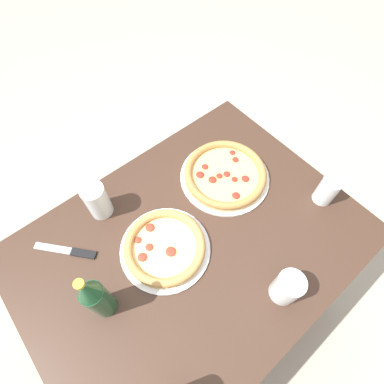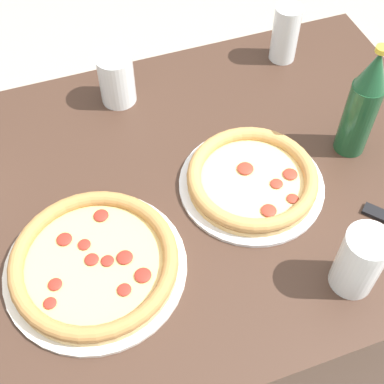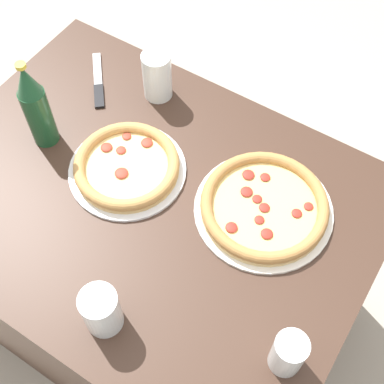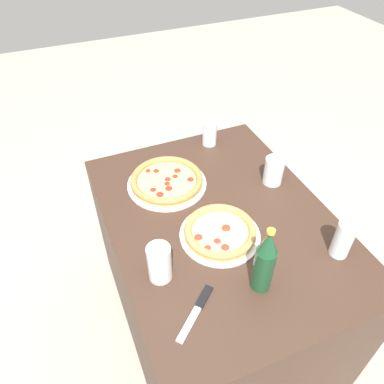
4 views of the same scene
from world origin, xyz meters
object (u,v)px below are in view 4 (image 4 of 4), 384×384
object	(u,v)px
glass_lemonade	(273,172)
pizza_pepperoni	(220,232)
beer_bottle	(265,261)
knife	(197,310)
glass_iced_tea	(209,135)
glass_red_wine	(160,263)
pizza_margherita	(167,181)
glass_cola	(343,240)

from	to	relation	value
glass_lemonade	pizza_pepperoni	bearing A→B (deg)	119.20
beer_bottle	knife	xyz separation A→B (m)	(-0.01, 0.22, -0.12)
glass_iced_tea	glass_red_wine	size ratio (longest dim) A/B	0.82
pizza_margherita	glass_iced_tea	distance (m)	0.35
pizza_margherita	pizza_pepperoni	bearing A→B (deg)	-166.66
glass_iced_tea	glass_cola	size ratio (longest dim) A/B	0.80
knife	glass_red_wine	bearing A→B (deg)	19.88
pizza_margherita	glass_cola	world-z (taller)	glass_cola
pizza_margherita	beer_bottle	xyz separation A→B (m)	(-0.57, -0.11, 0.10)
beer_bottle	glass_iced_tea	bearing A→B (deg)	-12.90
pizza_pepperoni	glass_iced_tea	xyz separation A→B (m)	(0.54, -0.21, 0.03)
glass_lemonade	glass_cola	distance (m)	0.41
beer_bottle	pizza_margherita	bearing A→B (deg)	10.66
glass_cola	glass_lemonade	bearing A→B (deg)	1.41
pizza_margherita	glass_cola	bearing A→B (deg)	-143.24
glass_lemonade	knife	size ratio (longest dim) A/B	0.68
pizza_margherita	glass_red_wine	world-z (taller)	glass_red_wine
pizza_margherita	glass_cola	xyz separation A→B (m)	(-0.56, -0.42, 0.05)
pizza_margherita	knife	xyz separation A→B (m)	(-0.58, 0.11, -0.02)
pizza_margherita	glass_red_wine	size ratio (longest dim) A/B	2.39
pizza_pepperoni	knife	size ratio (longest dim) A/B	1.70
pizza_pepperoni	glass_lemonade	bearing A→B (deg)	-60.80
pizza_margherita	glass_red_wine	xyz separation A→B (m)	(-0.42, 0.17, 0.04)
glass_red_wine	knife	xyz separation A→B (m)	(-0.16, -0.06, -0.06)
glass_iced_tea	beer_bottle	size ratio (longest dim) A/B	0.43
pizza_pepperoni	glass_cola	size ratio (longest dim) A/B	2.09
pizza_pepperoni	glass_lemonade	xyz separation A→B (m)	(0.18, -0.33, 0.03)
glass_red_wine	beer_bottle	distance (m)	0.32
knife	pizza_pepperoni	bearing A→B (deg)	-38.71
beer_bottle	glass_red_wine	bearing A→B (deg)	61.10
pizza_margherita	beer_bottle	size ratio (longest dim) A/B	1.26
pizza_pepperoni	knife	distance (m)	0.31
pizza_pepperoni	beer_bottle	xyz separation A→B (m)	(-0.24, -0.03, 0.10)
glass_cola	knife	world-z (taller)	glass_cola
pizza_margherita	glass_lemonade	world-z (taller)	glass_lemonade
glass_iced_tea	beer_bottle	xyz separation A→B (m)	(-0.77, 0.18, 0.07)
pizza_margherita	knife	size ratio (longest dim) A/B	1.91
glass_red_wine	glass_lemonade	bearing A→B (deg)	-65.50
beer_bottle	knife	size ratio (longest dim) A/B	1.51
pizza_margherita	glass_iced_tea	xyz separation A→B (m)	(0.20, -0.28, 0.03)
pizza_pepperoni	beer_bottle	size ratio (longest dim) A/B	1.12
pizza_margherita	knife	distance (m)	0.59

